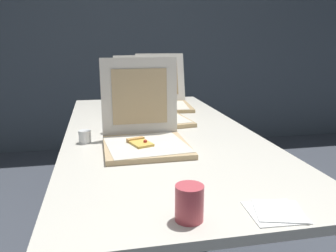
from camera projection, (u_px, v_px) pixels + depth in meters
name	position (u px, v px, depth m)	size (l,w,h in m)	color
wall_back	(123.00, 32.00, 3.79)	(10.00, 0.10, 2.60)	#4C5660
table	(159.00, 139.00, 1.81)	(0.95, 2.05, 0.76)	silver
pizza_box_front	(145.00, 135.00, 1.51)	(0.36, 0.39, 0.38)	tan
pizza_box_middle	(153.00, 112.00, 2.00)	(0.42, 0.51, 0.37)	tan
pizza_box_back	(163.00, 100.00, 2.41)	(0.39, 0.51, 0.36)	tan
cup_white_near_center	(85.00, 137.00, 1.58)	(0.06, 0.06, 0.06)	white
cup_white_mid	(108.00, 127.00, 1.74)	(0.06, 0.06, 0.06)	white
cup_white_far	(109.00, 113.00, 2.07)	(0.06, 0.06, 0.06)	white
cup_printed_front	(189.00, 203.00, 0.89)	(0.08, 0.08, 0.10)	#D14C56
napkin_pile	(276.00, 212.00, 0.94)	(0.17, 0.16, 0.01)	white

